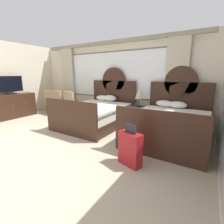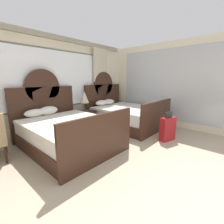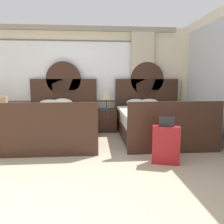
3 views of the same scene
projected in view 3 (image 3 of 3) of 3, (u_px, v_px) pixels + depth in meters
wall_back_window at (61, 76)px, 5.72m from camera, size 6.61×0.22×2.70m
bed_near_window at (58, 123)px, 4.75m from camera, size 1.71×2.20×1.79m
bed_near_mirror at (157, 121)px, 4.93m from camera, size 1.71×2.20×1.79m
nightstand_between_beds at (107, 120)px, 5.56m from camera, size 0.48×0.51×0.57m
table_lamp_on_nightstand at (106, 93)px, 5.47m from camera, size 0.27×0.27×0.62m
book_on_nightstand at (103, 109)px, 5.42m from camera, size 0.18×0.26×0.03m
armchair_by_window_left at (1, 115)px, 5.01m from camera, size 0.72×0.72×0.95m
suitcase_on_floor at (166, 145)px, 3.35m from camera, size 0.45×0.29×0.74m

